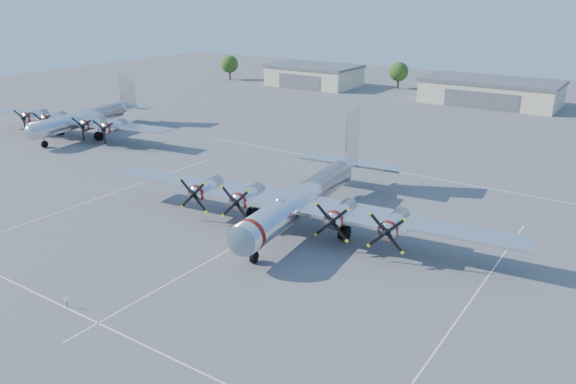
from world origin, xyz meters
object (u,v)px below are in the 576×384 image
Objects in this scene: hangar_center at (490,91)px; tree_far_west at (230,64)px; info_placard at (67,300)px; main_bomber_b29 at (305,223)px; tree_west at (399,72)px; bomber_west at (87,135)px; hangar_west at (314,75)px.

hangar_center is 70.13m from tree_far_west.
main_bomber_b29 is at bearing 60.70° from info_placard.
tree_west is at bearing 14.93° from tree_far_west.
tree_far_west is 0.18× the size of bomber_west.
tree_west is at bearing 64.40° from bomber_west.
bomber_west is at bearing 126.16° from info_placard.
tree_far_west is 46.57m from tree_west.
tree_west is 79.46m from bomber_west.
hangar_west is 67.74m from bomber_west.
hangar_center is at bearing -17.82° from tree_west.
hangar_center is at bearing 85.36° from main_bomber_b29.
info_placard is (45.32, -36.31, 0.64)m from bomber_west.
bomber_west is (-49.11, -67.56, -2.71)m from hangar_center.
tree_west is 113.96m from info_placard.
hangar_west is at bearing 96.50° from info_placard.
main_bomber_b29 is at bearing -59.05° from hangar_west.
hangar_west is 21.61m from tree_west.
info_placard is (-6.24, -24.73, 0.64)m from main_bomber_b29.
hangar_center is 0.76× the size of bomber_west.
hangar_center is at bearing 72.78° from info_placard.
hangar_center is 4.31× the size of tree_far_west.
info_placard is at bearing -92.08° from hangar_center.
tree_far_west is at bearing -165.07° from tree_west.
main_bomber_b29 is 1.19× the size of bomber_west.
tree_far_west is 104.50m from main_bomber_b29.
bomber_west is (-51.57, 11.58, 0.00)m from main_bomber_b29.
main_bomber_b29 is 25.51m from info_placard.
main_bomber_b29 is (2.46, -79.15, -2.71)m from hangar_center.
hangar_west is 25.36m from tree_far_west.
hangar_center is 26.30m from tree_west.
bomber_west is (-24.11, -75.60, -4.22)m from tree_west.
info_placard is at bearing -79.26° from tree_west.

